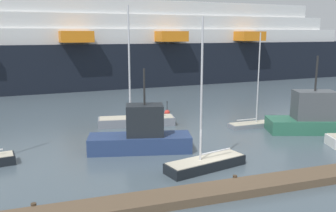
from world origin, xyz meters
TOP-DOWN VIEW (x-y plane):
  - ground_plane at (0.00, 0.00)m, footprint 600.00×600.00m
  - dock_pier at (0.00, -3.57)m, footprint 25.10×1.82m
  - sailboat_1 at (7.50, 7.71)m, footprint 4.26×1.29m
  - sailboat_2 at (-0.51, -0.06)m, footprint 5.28×2.62m
  - sailboat_4 at (-1.88, 11.46)m, footprint 6.79×2.72m
  - fishing_boat_0 at (11.45, 4.65)m, footprint 8.37×5.03m
  - fishing_boat_1 at (-3.24, 4.42)m, footprint 7.23×3.67m
  - channel_buoy_2 at (1.90, 14.27)m, footprint 0.55×0.55m
  - cruise_ship at (-12.59, 39.49)m, footprint 117.88×24.76m

SIDE VIEW (x-z plane):
  - ground_plane at x=0.00m, z-range 0.00..0.00m
  - dock_pier at x=0.00m, z-range -0.04..0.48m
  - channel_buoy_2 at x=1.90m, z-range -0.44..1.01m
  - sailboat_1 at x=7.50m, z-range -3.65..4.34m
  - sailboat_2 at x=-0.51m, z-range -3.98..4.84m
  - sailboat_4 at x=-1.88m, z-range -4.58..5.61m
  - fishing_boat_1 at x=-3.24m, z-range -1.71..3.93m
  - fishing_boat_0 at x=11.45m, z-range -1.88..4.29m
  - cruise_ship at x=-12.59m, z-range -3.42..15.19m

